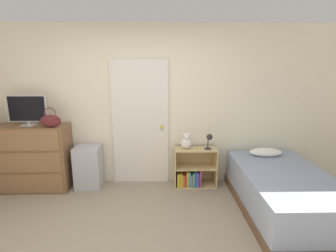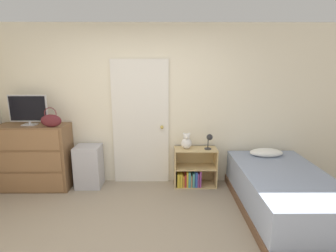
# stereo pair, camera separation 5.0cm
# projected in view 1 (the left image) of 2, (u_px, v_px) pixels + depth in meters

# --- Properties ---
(wall_back) EXTENTS (10.00, 0.06, 2.55)m
(wall_back) POSITION_uv_depth(u_px,v_px,m) (143.00, 106.00, 4.22)
(wall_back) COLOR beige
(wall_back) RESTS_ON ground_plane
(door_closed) EXTENTS (0.90, 0.09, 2.02)m
(door_closed) POSITION_uv_depth(u_px,v_px,m) (140.00, 123.00, 4.22)
(door_closed) COLOR silver
(door_closed) RESTS_ON ground_plane
(dresser) EXTENTS (1.06, 0.45, 1.03)m
(dresser) POSITION_uv_depth(u_px,v_px,m) (35.00, 158.00, 4.08)
(dresser) COLOR brown
(dresser) RESTS_ON ground_plane
(tv) EXTENTS (0.58, 0.16, 0.46)m
(tv) POSITION_uv_depth(u_px,v_px,m) (27.00, 110.00, 3.92)
(tv) COLOR #B7B7BC
(tv) RESTS_ON dresser
(handbag) EXTENTS (0.30, 0.11, 0.29)m
(handbag) POSITION_uv_depth(u_px,v_px,m) (51.00, 121.00, 3.83)
(handbag) COLOR #591E23
(handbag) RESTS_ON dresser
(storage_bin) EXTENTS (0.40, 0.36, 0.67)m
(storage_bin) POSITION_uv_depth(u_px,v_px,m) (89.00, 167.00, 4.18)
(storage_bin) COLOR #ADADB7
(storage_bin) RESTS_ON ground_plane
(bookshelf) EXTENTS (0.67, 0.32, 0.63)m
(bookshelf) POSITION_uv_depth(u_px,v_px,m) (193.00, 171.00, 4.25)
(bookshelf) COLOR tan
(bookshelf) RESTS_ON ground_plane
(teddy_bear) EXTENTS (0.17, 0.17, 0.26)m
(teddy_bear) POSITION_uv_depth(u_px,v_px,m) (186.00, 142.00, 4.14)
(teddy_bear) COLOR silver
(teddy_bear) RESTS_ON bookshelf
(desk_lamp) EXTENTS (0.12, 0.12, 0.25)m
(desk_lamp) POSITION_uv_depth(u_px,v_px,m) (209.00, 139.00, 4.09)
(desk_lamp) COLOR #262628
(desk_lamp) RESTS_ON bookshelf
(bed) EXTENTS (1.12, 1.95, 0.65)m
(bed) POSITION_uv_depth(u_px,v_px,m) (284.00, 192.00, 3.49)
(bed) COLOR brown
(bed) RESTS_ON ground_plane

